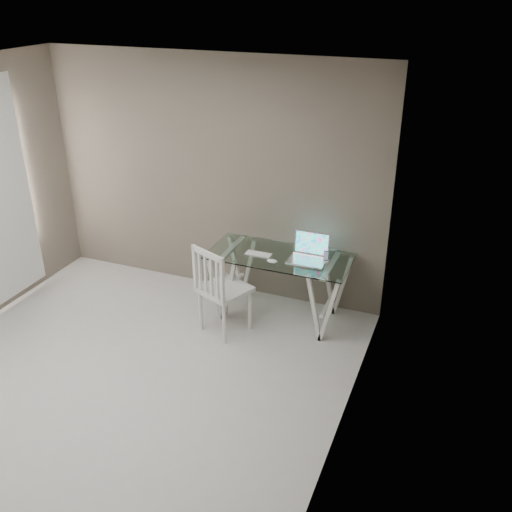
{
  "coord_description": "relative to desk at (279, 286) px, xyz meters",
  "views": [
    {
      "loc": [
        2.7,
        -3.25,
        3.38
      ],
      "look_at": [
        0.81,
        1.53,
        0.85
      ],
      "focal_mm": 40.0,
      "sensor_mm": 36.0,
      "label": 1
    }
  ],
  "objects": [
    {
      "name": "chair",
      "position": [
        -0.47,
        -0.52,
        0.16
      ],
      "size": [
        0.59,
        0.59,
        0.99
      ],
      "rotation": [
        0.0,
        0.0,
        -0.4
      ],
      "color": "silver",
      "rests_on": "ground"
    },
    {
      "name": "phone_dock",
      "position": [
        0.49,
        0.04,
        0.39
      ],
      "size": [
        0.06,
        0.06,
        0.12
      ],
      "color": "white",
      "rests_on": "desk"
    },
    {
      "name": "room",
      "position": [
        -1.02,
        -1.81,
        1.33
      ],
      "size": [
        4.5,
        4.52,
        2.71
      ],
      "color": "#B1AEAA",
      "rests_on": "ground"
    },
    {
      "name": "mouse",
      "position": [
        -0.02,
        -0.19,
        0.38
      ],
      "size": [
        0.11,
        0.07,
        0.04
      ],
      "primitive_type": "ellipsoid",
      "color": "white",
      "rests_on": "desk"
    },
    {
      "name": "laptop",
      "position": [
        0.31,
        0.04,
        0.43
      ],
      "size": [
        0.38,
        0.31,
        0.27
      ],
      "color": "silver",
      "rests_on": "desk"
    },
    {
      "name": "keyboard",
      "position": [
        -0.22,
        -0.06,
        0.37
      ],
      "size": [
        0.29,
        0.12,
        0.01
      ],
      "primitive_type": "cube",
      "color": "silver",
      "rests_on": "desk"
    },
    {
      "name": "desk",
      "position": [
        0.0,
        0.0,
        0.0
      ],
      "size": [
        1.5,
        0.7,
        0.75
      ],
      "color": "silver",
      "rests_on": "ground"
    }
  ]
}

